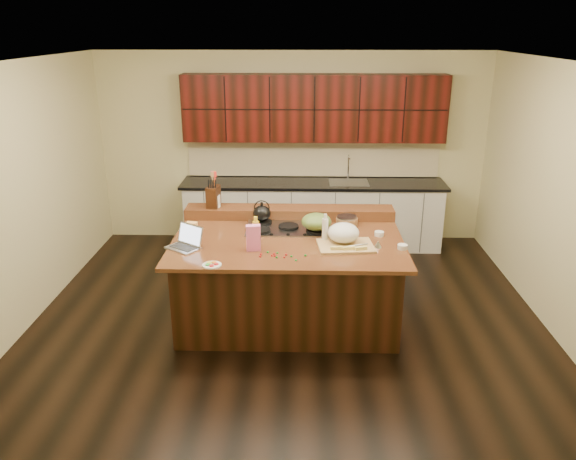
{
  "coord_description": "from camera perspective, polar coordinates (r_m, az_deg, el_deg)",
  "views": [
    {
      "loc": [
        0.14,
        -5.46,
        3.03
      ],
      "look_at": [
        0.0,
        0.05,
        1.0
      ],
      "focal_mm": 35.0,
      "sensor_mm": 36.0,
      "label": 1
    }
  ],
  "objects": [
    {
      "name": "cooktop",
      "position": [
        6.13,
        0.06,
        0.24
      ],
      "size": [
        0.92,
        0.52,
        0.05
      ],
      "color": "gray",
      "rests_on": "island"
    },
    {
      "name": "kitchen_timer",
      "position": [
        5.7,
        9.12,
        -1.41
      ],
      "size": [
        0.08,
        0.08,
        0.07
      ],
      "primitive_type": "cone",
      "rotation": [
        0.0,
        0.0,
        -0.06
      ],
      "color": "silver",
      "rests_on": "island"
    },
    {
      "name": "gumdrop_7",
      "position": [
        5.48,
        -1.08,
        -2.34
      ],
      "size": [
        0.02,
        0.02,
        0.02
      ],
      "primitive_type": "ellipsoid",
      "color": "#198C26",
      "rests_on": "island"
    },
    {
      "name": "kettle",
      "position": [
        6.23,
        -2.67,
        1.7
      ],
      "size": [
        0.23,
        0.23,
        0.18
      ],
      "primitive_type": "ellipsoid",
      "rotation": [
        0.0,
        0.0,
        0.18
      ],
      "color": "black",
      "rests_on": "cooktop"
    },
    {
      "name": "utensil_crock",
      "position": [
        6.53,
        -7.41,
        2.94
      ],
      "size": [
        0.15,
        0.15,
        0.14
      ],
      "primitive_type": "cylinder",
      "rotation": [
        0.0,
        0.0,
        0.32
      ],
      "color": "white",
      "rests_on": "back_ledge"
    },
    {
      "name": "gumdrop_0",
      "position": [
        5.41,
        -1.34,
        -2.64
      ],
      "size": [
        0.02,
        0.02,
        0.02
      ],
      "primitive_type": "ellipsoid",
      "color": "red",
      "rests_on": "island"
    },
    {
      "name": "gumdrop_2",
      "position": [
        5.38,
        -0.38,
        -2.77
      ],
      "size": [
        0.02,
        0.02,
        0.02
      ],
      "primitive_type": "ellipsoid",
      "color": "red",
      "rests_on": "island"
    },
    {
      "name": "gumdrop_12",
      "position": [
        5.46,
        -1.42,
        -2.43
      ],
      "size": [
        0.02,
        0.02,
        0.02
      ],
      "primitive_type": "ellipsoid",
      "color": "red",
      "rests_on": "island"
    },
    {
      "name": "oil_bottle",
      "position": [
        5.61,
        -3.28,
        -0.43
      ],
      "size": [
        0.08,
        0.08,
        0.27
      ],
      "primitive_type": "cylinder",
      "rotation": [
        0.0,
        0.0,
        -0.15
      ],
      "color": "yellow",
      "rests_on": "island"
    },
    {
      "name": "room",
      "position": [
        5.72,
        -0.01,
        3.12
      ],
      "size": [
        5.52,
        5.02,
        2.72
      ],
      "color": "black",
      "rests_on": "ground"
    },
    {
      "name": "gumdrop_1",
      "position": [
        5.42,
        1.78,
        -2.58
      ],
      "size": [
        0.02,
        0.02,
        0.02
      ],
      "primitive_type": "ellipsoid",
      "color": "#198C26",
      "rests_on": "island"
    },
    {
      "name": "green_bowl",
      "position": [
        5.97,
        2.91,
        0.85
      ],
      "size": [
        0.38,
        0.38,
        0.18
      ],
      "primitive_type": "ellipsoid",
      "rotation": [
        0.0,
        0.0,
        -0.21
      ],
      "color": "#526D2B",
      "rests_on": "cooktop"
    },
    {
      "name": "gumdrop_3",
      "position": [
        5.4,
        0.34,
        -2.68
      ],
      "size": [
        0.02,
        0.02,
        0.02
      ],
      "primitive_type": "ellipsoid",
      "color": "#198C26",
      "rests_on": "island"
    },
    {
      "name": "back_ledge",
      "position": [
        6.5,
        0.15,
        1.81
      ],
      "size": [
        2.4,
        0.3,
        0.12
      ],
      "primitive_type": "cube",
      "color": "black",
      "rests_on": "island"
    },
    {
      "name": "laptop",
      "position": [
        5.71,
        -10.28,
        -1.17
      ],
      "size": [
        0.41,
        0.39,
        0.22
      ],
      "rotation": [
        0.0,
        0.0,
        -0.62
      ],
      "color": "#B7B7BC",
      "rests_on": "island"
    },
    {
      "name": "strainer_bowl",
      "position": [
        6.26,
        5.99,
        0.85
      ],
      "size": [
        0.31,
        0.31,
        0.09
      ],
      "primitive_type": "cylinder",
      "rotation": [
        0.0,
        0.0,
        0.4
      ],
      "color": "#996B3F",
      "rests_on": "island"
    },
    {
      "name": "ramekin_b",
      "position": [
        6.09,
        6.22,
        0.02
      ],
      "size": [
        0.11,
        0.11,
        0.04
      ],
      "primitive_type": "cylinder",
      "rotation": [
        0.0,
        0.0,
        0.11
      ],
      "color": "white",
      "rests_on": "island"
    },
    {
      "name": "gumdrop_10",
      "position": [
        5.44,
        -0.19,
        -2.51
      ],
      "size": [
        0.02,
        0.02,
        0.02
      ],
      "primitive_type": "ellipsoid",
      "color": "red",
      "rests_on": "island"
    },
    {
      "name": "vinegar_bottle",
      "position": [
        5.76,
        3.78,
        -0.01
      ],
      "size": [
        0.08,
        0.08,
        0.25
      ],
      "primitive_type": "cylinder",
      "rotation": [
        0.0,
        0.0,
        0.42
      ],
      "color": "silver",
      "rests_on": "island"
    },
    {
      "name": "knife_block",
      "position": [
        6.52,
        -7.59,
        3.38
      ],
      "size": [
        0.15,
        0.22,
        0.25
      ],
      "primitive_type": "cube",
      "rotation": [
        0.0,
        0.0,
        -0.15
      ],
      "color": "black",
      "rests_on": "back_ledge"
    },
    {
      "name": "gumdrop_6",
      "position": [
        5.46,
        -2.77,
        -2.45
      ],
      "size": [
        0.02,
        0.02,
        0.02
      ],
      "primitive_type": "ellipsoid",
      "color": "red",
      "rests_on": "island"
    },
    {
      "name": "ramekin_a",
      "position": [
        5.71,
        11.55,
        -1.68
      ],
      "size": [
        0.13,
        0.13,
        0.04
      ],
      "primitive_type": "cylinder",
      "rotation": [
        0.0,
        0.0,
        0.38
      ],
      "color": "white",
      "rests_on": "island"
    },
    {
      "name": "gumdrop_4",
      "position": [
        5.4,
        -2.84,
        -2.69
      ],
      "size": [
        0.02,
        0.02,
        0.02
      ],
      "primitive_type": "ellipsoid",
      "color": "red",
      "rests_on": "island"
    },
    {
      "name": "wooden_tray",
      "position": [
        5.69,
        5.71,
        -0.58
      ],
      "size": [
        0.59,
        0.47,
        0.22
      ],
      "rotation": [
        0.0,
        0.0,
        0.1
      ],
      "color": "tan",
      "rests_on": "island"
    },
    {
      "name": "gumdrop_11",
      "position": [
        5.38,
        -1.16,
        -2.8
      ],
      "size": [
        0.02,
        0.02,
        0.02
      ],
      "primitive_type": "ellipsoid",
      "color": "#198C26",
      "rests_on": "island"
    },
    {
      "name": "ramekin_c",
      "position": [
        6.02,
        9.25,
        -0.37
      ],
      "size": [
        0.12,
        0.12,
        0.04
      ],
      "primitive_type": "cylinder",
      "rotation": [
        0.0,
        0.0,
        -0.23
      ],
      "color": "white",
      "rests_on": "island"
    },
    {
      "name": "pink_bag",
      "position": [
        5.53,
        -3.54,
        -0.8
      ],
      "size": [
        0.15,
        0.09,
        0.26
      ],
      "primitive_type": "cube",
      "rotation": [
        0.0,
        0.0,
        0.14
      ],
      "color": "pink",
      "rests_on": "island"
    },
    {
      "name": "gumdrop_5",
      "position": [
        5.5,
        -2.07,
        -2.25
      ],
      "size": [
        0.02,
        0.02,
        0.02
      ],
      "primitive_type": "ellipsoid",
      "color": "#198C26",
      "rests_on": "island"
    },
    {
      "name": "package_box",
      "position": [
        5.98,
        -9.74,
        0.06
      ],
      "size": [
        0.12,
        0.1,
        0.16
      ],
      "primitive_type": "cube",
      "rotation": [
        0.0,
        0.0,
        -0.19
      ],
      "color": "#F7B157",
      "rests_on": "island"
    },
    {
      "name": "candy_plate",
      "position": [
        5.26,
        -7.73,
        -3.54
      ],
      "size": [
        0.18,
        0.18,
        0.01
      ],
      "primitive_type": "cylinder",
      "rotation": [
        0.0,
        0.0,
        -0.01
      ],
      "color": "white",
      "rests_on": "island"
    },
    {
      "name": "gumdrop_8",
      "position": [
        5.42,
        -1.64,
        -2.6
      ],
      "size": [
        0.02,
        0.02,
        0.02
      ],
      "primitive_type": "ellipsoid",
      "color": "red",
      "rests_on": "island"
    },
    {
      "name": "island",
      "position": [
        6.04,
        -0.01,
        -4.94
      ],
      "size": [
        2.4,
        1.6,
        0.92
      ],
      "color": "black",
      "rests_on": "ground"
    },
    {
      "name": "back_counter",
      "position": [
        7.96,
        2.58,
        5.27
      ],
      "size": [
        3.7,
        0.66,
        2.4
      ],
      "color": "silver",
      "rests_on": "ground"
    },
    {
      "name": "gumdrop_9",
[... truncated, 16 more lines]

